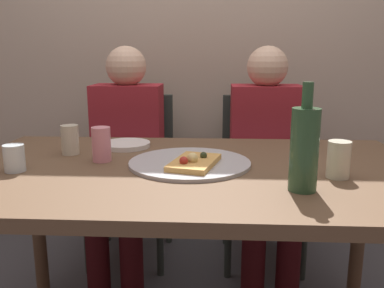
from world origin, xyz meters
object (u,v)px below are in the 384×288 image
(pizza_slice_last, at_px, (194,162))
(soda_can, at_px, (101,144))
(dining_table, at_px, (189,188))
(tumbler_near, at_px, (70,140))
(pizza_tray, at_px, (190,163))
(plate_stack, at_px, (126,145))
(wine_bottle, at_px, (304,148))
(tumbler_far, at_px, (14,158))
(wine_glass, at_px, (339,160))
(guest_in_sweater, at_px, (125,150))
(guest_in_beanie, at_px, (266,151))
(chair_left, at_px, (132,165))
(chair_right, at_px, (262,167))

(pizza_slice_last, distance_m, soda_can, 0.34)
(dining_table, bearing_deg, tumbler_near, 162.32)
(pizza_tray, distance_m, soda_can, 0.32)
(pizza_tray, height_order, plate_stack, plate_stack)
(wine_bottle, height_order, tumbler_far, wine_bottle)
(dining_table, bearing_deg, plate_stack, 134.87)
(tumbler_far, bearing_deg, wine_glass, -0.60)
(dining_table, bearing_deg, tumbler_far, -170.96)
(plate_stack, bearing_deg, soda_can, -99.61)
(pizza_slice_last, distance_m, wine_bottle, 0.38)
(pizza_tray, height_order, pizza_slice_last, pizza_slice_last)
(soda_can, bearing_deg, tumbler_near, 147.06)
(pizza_slice_last, bearing_deg, pizza_tray, 106.23)
(dining_table, bearing_deg, guest_in_sweater, 117.92)
(plate_stack, xyz_separation_m, guest_in_beanie, (0.62, 0.44, -0.13))
(tumbler_near, distance_m, wine_glass, 0.95)
(chair_left, distance_m, guest_in_beanie, 0.75)
(tumbler_far, bearing_deg, guest_in_beanie, 41.46)
(dining_table, xyz_separation_m, tumbler_far, (-0.56, -0.09, 0.12))
(wine_glass, bearing_deg, chair_right, 96.67)
(guest_in_beanie, bearing_deg, guest_in_sweater, 0.00)
(soda_can, xyz_separation_m, chair_right, (0.66, 0.81, -0.31))
(soda_can, distance_m, chair_right, 1.09)
(pizza_slice_last, relative_size, tumbler_near, 2.21)
(pizza_tray, distance_m, tumbler_near, 0.48)
(tumbler_near, bearing_deg, soda_can, -32.94)
(chair_left, distance_m, chair_right, 0.73)
(chair_left, bearing_deg, dining_table, 113.62)
(pizza_tray, height_order, chair_right, chair_right)
(pizza_tray, relative_size, soda_can, 3.42)
(soda_can, relative_size, chair_left, 0.14)
(pizza_slice_last, distance_m, wine_glass, 0.45)
(pizza_slice_last, height_order, plate_stack, pizza_slice_last)
(tumbler_far, xyz_separation_m, guest_in_beanie, (0.91, 0.80, -0.16))
(dining_table, height_order, pizza_slice_last, pizza_slice_last)
(pizza_tray, bearing_deg, guest_in_beanie, 63.31)
(wine_glass, bearing_deg, dining_table, 167.84)
(pizza_slice_last, bearing_deg, soda_can, 166.25)
(chair_right, xyz_separation_m, guest_in_beanie, (0.00, -0.15, 0.13))
(wine_glass, relative_size, chair_left, 0.13)
(wine_glass, bearing_deg, chair_left, 131.07)
(pizza_tray, bearing_deg, tumbler_far, -168.75)
(chair_left, bearing_deg, plate_stack, 99.99)
(pizza_slice_last, height_order, tumbler_far, tumbler_far)
(tumbler_near, relative_size, tumbler_far, 1.27)
(plate_stack, bearing_deg, pizza_slice_last, -46.26)
(pizza_tray, bearing_deg, plate_stack, 137.57)
(plate_stack, bearing_deg, guest_in_beanie, 35.06)
(wine_bottle, distance_m, guest_in_beanie, 0.97)
(wine_bottle, bearing_deg, chair_left, 122.96)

